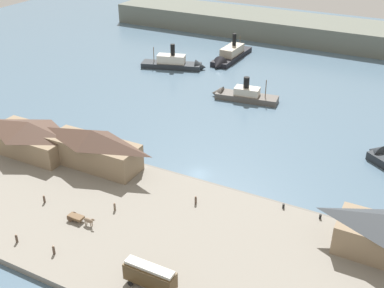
{
  "coord_description": "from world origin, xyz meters",
  "views": [
    {
      "loc": [
        39.4,
        -78.29,
        54.93
      ],
      "look_at": [
        -5.76,
        7.95,
        2.0
      ],
      "focal_mm": 44.82,
      "sensor_mm": 36.0,
      "label": 1
    }
  ],
  "objects_px": {
    "ferry_shed_central_terminal": "(31,137)",
    "mooring_post_center_east": "(320,217)",
    "ferry_shed_east_terminal": "(93,148)",
    "ferry_moored_west": "(229,56)",
    "horse_cart": "(80,218)",
    "ferry_outer_harbor": "(240,95)",
    "pedestrian_walking_east": "(44,199)",
    "pedestrian_near_cart": "(17,239)",
    "ferry_approaching_west": "(178,64)",
    "street_tram": "(150,275)",
    "mooring_post_center_west": "(283,206)",
    "pedestrian_standing_center": "(54,250)",
    "pedestrian_near_west_shed": "(115,207)",
    "pedestrian_by_tram": "(196,200)"
  },
  "relations": [
    {
      "from": "ferry_shed_central_terminal",
      "to": "mooring_post_center_east",
      "type": "distance_m",
      "value": 64.89
    },
    {
      "from": "ferry_shed_east_terminal",
      "to": "ferry_moored_west",
      "type": "distance_m",
      "value": 80.89
    },
    {
      "from": "horse_cart",
      "to": "ferry_outer_harbor",
      "type": "height_order",
      "value": "ferry_outer_harbor"
    },
    {
      "from": "ferry_outer_harbor",
      "to": "pedestrian_walking_east",
      "type": "bearing_deg",
      "value": -100.88
    },
    {
      "from": "pedestrian_near_cart",
      "to": "ferry_approaching_west",
      "type": "xyz_separation_m",
      "value": [
        -20.14,
        92.44,
        -0.42
      ]
    },
    {
      "from": "street_tram",
      "to": "ferry_moored_west",
      "type": "xyz_separation_m",
      "value": [
        -33.67,
        105.76,
        -2.09
      ]
    },
    {
      "from": "mooring_post_center_west",
      "to": "ferry_outer_harbor",
      "type": "distance_m",
      "value": 54.78
    },
    {
      "from": "ferry_shed_east_terminal",
      "to": "pedestrian_standing_center",
      "type": "height_order",
      "value": "ferry_shed_east_terminal"
    },
    {
      "from": "pedestrian_walking_east",
      "to": "mooring_post_center_west",
      "type": "xyz_separation_m",
      "value": [
        41.12,
        19.55,
        -0.32
      ]
    },
    {
      "from": "ferry_shed_east_terminal",
      "to": "mooring_post_center_east",
      "type": "bearing_deg",
      "value": 4.44
    },
    {
      "from": "ferry_shed_east_terminal",
      "to": "street_tram",
      "type": "height_order",
      "value": "ferry_shed_east_terminal"
    },
    {
      "from": "pedestrian_near_cart",
      "to": "ferry_shed_central_terminal",
      "type": "bearing_deg",
      "value": 129.29
    },
    {
      "from": "mooring_post_center_east",
      "to": "horse_cart",
      "type": "bearing_deg",
      "value": -150.87
    },
    {
      "from": "horse_cart",
      "to": "pedestrian_near_west_shed",
      "type": "distance_m",
      "value": 6.72
    },
    {
      "from": "ferry_approaching_west",
      "to": "ferry_outer_harbor",
      "type": "relative_size",
      "value": 1.12
    },
    {
      "from": "horse_cart",
      "to": "mooring_post_center_west",
      "type": "distance_m",
      "value": 37.57
    },
    {
      "from": "horse_cart",
      "to": "ferry_moored_west",
      "type": "height_order",
      "value": "ferry_moored_west"
    },
    {
      "from": "ferry_shed_central_terminal",
      "to": "mooring_post_center_west",
      "type": "xyz_separation_m",
      "value": [
        57.6,
        5.52,
        -3.33
      ]
    },
    {
      "from": "ferry_shed_east_terminal",
      "to": "ferry_moored_west",
      "type": "height_order",
      "value": "ferry_shed_east_terminal"
    },
    {
      "from": "pedestrian_standing_center",
      "to": "mooring_post_center_west",
      "type": "xyz_separation_m",
      "value": [
        29.52,
        29.84,
        -0.35
      ]
    },
    {
      "from": "pedestrian_near_cart",
      "to": "mooring_post_center_east",
      "type": "height_order",
      "value": "pedestrian_near_cart"
    },
    {
      "from": "pedestrian_walking_east",
      "to": "ferry_moored_west",
      "type": "height_order",
      "value": "ferry_moored_west"
    },
    {
      "from": "ferry_outer_harbor",
      "to": "pedestrian_by_tram",
      "type": "bearing_deg",
      "value": -76.22
    },
    {
      "from": "pedestrian_standing_center",
      "to": "mooring_post_center_east",
      "type": "xyz_separation_m",
      "value": [
        36.49,
        29.84,
        -0.35
      ]
    },
    {
      "from": "ferry_shed_east_terminal",
      "to": "ferry_outer_harbor",
      "type": "relative_size",
      "value": 1.06
    },
    {
      "from": "ferry_shed_east_terminal",
      "to": "pedestrian_by_tram",
      "type": "xyz_separation_m",
      "value": [
        26.0,
        -2.68,
        -3.47
      ]
    },
    {
      "from": "pedestrian_by_tram",
      "to": "pedestrian_near_cart",
      "type": "distance_m",
      "value": 32.53
    },
    {
      "from": "mooring_post_center_west",
      "to": "ferry_approaching_west",
      "type": "bearing_deg",
      "value": 132.77
    },
    {
      "from": "pedestrian_near_west_shed",
      "to": "ferry_shed_central_terminal",
      "type": "bearing_deg",
      "value": 161.81
    },
    {
      "from": "pedestrian_standing_center",
      "to": "ferry_shed_east_terminal",
      "type": "bearing_deg",
      "value": 114.28
    },
    {
      "from": "pedestrian_near_cart",
      "to": "ferry_moored_west",
      "type": "relative_size",
      "value": 0.07
    },
    {
      "from": "pedestrian_by_tram",
      "to": "ferry_shed_east_terminal",
      "type": "bearing_deg",
      "value": 174.12
    },
    {
      "from": "ferry_approaching_west",
      "to": "pedestrian_near_cart",
      "type": "bearing_deg",
      "value": -77.71
    },
    {
      "from": "ferry_shed_east_terminal",
      "to": "pedestrian_walking_east",
      "type": "relative_size",
      "value": 12.45
    },
    {
      "from": "ferry_shed_east_terminal",
      "to": "pedestrian_by_tram",
      "type": "distance_m",
      "value": 26.37
    },
    {
      "from": "pedestrian_walking_east",
      "to": "pedestrian_near_cart",
      "type": "relative_size",
      "value": 0.99
    },
    {
      "from": "ferry_shed_east_terminal",
      "to": "mooring_post_center_west",
      "type": "xyz_separation_m",
      "value": [
        41.29,
        3.75,
        -3.83
      ]
    },
    {
      "from": "ferry_approaching_west",
      "to": "pedestrian_walking_east",
      "type": "bearing_deg",
      "value": -78.78
    },
    {
      "from": "pedestrian_walking_east",
      "to": "ferry_moored_west",
      "type": "relative_size",
      "value": 0.07
    },
    {
      "from": "ferry_shed_central_terminal",
      "to": "pedestrian_standing_center",
      "type": "distance_m",
      "value": 37.26
    },
    {
      "from": "pedestrian_by_tram",
      "to": "street_tram",
      "type": "bearing_deg",
      "value": -80.31
    },
    {
      "from": "pedestrian_near_cart",
      "to": "ferry_outer_harbor",
      "type": "xyz_separation_m",
      "value": [
        8.79,
        77.39,
        -0.58
      ]
    },
    {
      "from": "ferry_shed_central_terminal",
      "to": "street_tram",
      "type": "height_order",
      "value": "ferry_shed_central_terminal"
    },
    {
      "from": "ferry_shed_east_terminal",
      "to": "pedestrian_standing_center",
      "type": "bearing_deg",
      "value": -65.72
    },
    {
      "from": "pedestrian_standing_center",
      "to": "pedestrian_near_west_shed",
      "type": "height_order",
      "value": "pedestrian_standing_center"
    },
    {
      "from": "ferry_shed_central_terminal",
      "to": "ferry_moored_west",
      "type": "relative_size",
      "value": 0.8
    },
    {
      "from": "ferry_shed_east_terminal",
      "to": "horse_cart",
      "type": "distance_m",
      "value": 20.5
    },
    {
      "from": "ferry_shed_east_terminal",
      "to": "ferry_approaching_west",
      "type": "height_order",
      "value": "ferry_shed_east_terminal"
    },
    {
      "from": "pedestrian_near_west_shed",
      "to": "ferry_approaching_west",
      "type": "relative_size",
      "value": 0.08
    },
    {
      "from": "street_tram",
      "to": "mooring_post_center_west",
      "type": "relative_size",
      "value": 9.13
    }
  ]
}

